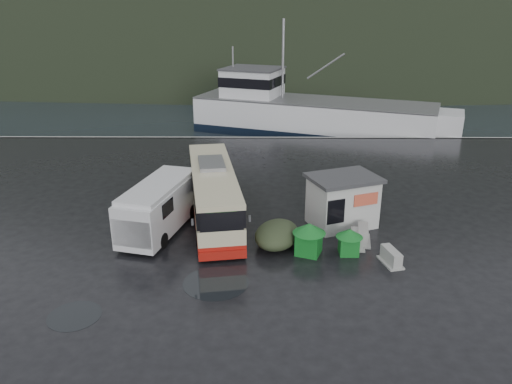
{
  "coord_description": "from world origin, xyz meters",
  "views": [
    {
      "loc": [
        1.32,
        -24.0,
        11.54
      ],
      "look_at": [
        1.14,
        1.72,
        1.7
      ],
      "focal_mm": 35.0,
      "sensor_mm": 36.0,
      "label": 1
    }
  ],
  "objects_px": {
    "ticket_kiosk": "(341,224)",
    "jersey_barrier_a": "(362,242)",
    "dome_tent": "(277,245)",
    "waste_bin_left": "(348,253)",
    "jersey_barrier_c": "(356,246)",
    "jersey_barrier_b": "(390,263)",
    "waste_bin_right": "(308,253)",
    "fishing_trawler": "(312,121)",
    "white_van": "(161,230)",
    "coach_bus": "(214,217)"
  },
  "relations": [
    {
      "from": "fishing_trawler",
      "to": "jersey_barrier_b",
      "type": "bearing_deg",
      "value": -67.98
    },
    {
      "from": "waste_bin_left",
      "to": "jersey_barrier_b",
      "type": "bearing_deg",
      "value": -28.21
    },
    {
      "from": "waste_bin_right",
      "to": "dome_tent",
      "type": "xyz_separation_m",
      "value": [
        -1.51,
        0.87,
        0.0
      ]
    },
    {
      "from": "white_van",
      "to": "waste_bin_left",
      "type": "distance_m",
      "value": 10.0
    },
    {
      "from": "waste_bin_left",
      "to": "jersey_barrier_c",
      "type": "height_order",
      "value": "waste_bin_left"
    },
    {
      "from": "coach_bus",
      "to": "ticket_kiosk",
      "type": "xyz_separation_m",
      "value": [
        7.1,
        -0.96,
        0.0
      ]
    },
    {
      "from": "dome_tent",
      "to": "waste_bin_left",
      "type": "bearing_deg",
      "value": -14.09
    },
    {
      "from": "jersey_barrier_a",
      "to": "fishing_trawler",
      "type": "distance_m",
      "value": 27.88
    },
    {
      "from": "waste_bin_right",
      "to": "jersey_barrier_b",
      "type": "distance_m",
      "value": 3.91
    },
    {
      "from": "white_van",
      "to": "ticket_kiosk",
      "type": "distance_m",
      "value": 9.85
    },
    {
      "from": "waste_bin_right",
      "to": "jersey_barrier_c",
      "type": "xyz_separation_m",
      "value": [
        2.48,
        0.84,
        0.0
      ]
    },
    {
      "from": "dome_tent",
      "to": "white_van",
      "type": "bearing_deg",
      "value": 164.17
    },
    {
      "from": "dome_tent",
      "to": "ticket_kiosk",
      "type": "distance_m",
      "value": 4.43
    },
    {
      "from": "waste_bin_right",
      "to": "fishing_trawler",
      "type": "distance_m",
      "value": 29.32
    },
    {
      "from": "coach_bus",
      "to": "white_van",
      "type": "height_order",
      "value": "coach_bus"
    },
    {
      "from": "jersey_barrier_c",
      "to": "jersey_barrier_b",
      "type": "bearing_deg",
      "value": -54.67
    },
    {
      "from": "ticket_kiosk",
      "to": "jersey_barrier_c",
      "type": "height_order",
      "value": "ticket_kiosk"
    },
    {
      "from": "ticket_kiosk",
      "to": "jersey_barrier_c",
      "type": "relative_size",
      "value": 2.41
    },
    {
      "from": "coach_bus",
      "to": "dome_tent",
      "type": "relative_size",
      "value": 3.61
    },
    {
      "from": "coach_bus",
      "to": "dome_tent",
      "type": "height_order",
      "value": "coach_bus"
    },
    {
      "from": "waste_bin_right",
      "to": "fishing_trawler",
      "type": "height_order",
      "value": "fishing_trawler"
    },
    {
      "from": "waste_bin_right",
      "to": "jersey_barrier_a",
      "type": "xyz_separation_m",
      "value": [
        2.89,
        1.28,
        0.0
      ]
    },
    {
      "from": "white_van",
      "to": "fishing_trawler",
      "type": "distance_m",
      "value": 28.65
    },
    {
      "from": "jersey_barrier_c",
      "to": "waste_bin_left",
      "type": "bearing_deg",
      "value": -122.13
    },
    {
      "from": "dome_tent",
      "to": "jersey_barrier_c",
      "type": "height_order",
      "value": "dome_tent"
    },
    {
      "from": "dome_tent",
      "to": "jersey_barrier_a",
      "type": "relative_size",
      "value": 1.88
    },
    {
      "from": "white_van",
      "to": "ticket_kiosk",
      "type": "xyz_separation_m",
      "value": [
        9.81,
        0.79,
        0.0
      ]
    },
    {
      "from": "white_van",
      "to": "jersey_barrier_b",
      "type": "distance_m",
      "value": 12.03
    },
    {
      "from": "dome_tent",
      "to": "jersey_barrier_c",
      "type": "distance_m",
      "value": 4.0
    },
    {
      "from": "waste_bin_left",
      "to": "dome_tent",
      "type": "distance_m",
      "value": 3.57
    },
    {
      "from": "dome_tent",
      "to": "jersey_barrier_a",
      "type": "distance_m",
      "value": 4.42
    },
    {
      "from": "white_van",
      "to": "jersey_barrier_a",
      "type": "height_order",
      "value": "white_van"
    },
    {
      "from": "ticket_kiosk",
      "to": "jersey_barrier_b",
      "type": "xyz_separation_m",
      "value": [
        1.66,
        -4.39,
        0.0
      ]
    },
    {
      "from": "ticket_kiosk",
      "to": "jersey_barrier_c",
      "type": "distance_m",
      "value": 2.59
    },
    {
      "from": "ticket_kiosk",
      "to": "jersey_barrier_a",
      "type": "bearing_deg",
      "value": -91.33
    },
    {
      "from": "white_van",
      "to": "waste_bin_left",
      "type": "bearing_deg",
      "value": -0.94
    },
    {
      "from": "dome_tent",
      "to": "fishing_trawler",
      "type": "height_order",
      "value": "fishing_trawler"
    },
    {
      "from": "white_van",
      "to": "waste_bin_right",
      "type": "xyz_separation_m",
      "value": [
        7.7,
        -2.62,
        0.0
      ]
    },
    {
      "from": "white_van",
      "to": "jersey_barrier_c",
      "type": "relative_size",
      "value": 4.34
    },
    {
      "from": "jersey_barrier_b",
      "to": "ticket_kiosk",
      "type": "bearing_deg",
      "value": 110.74
    },
    {
      "from": "dome_tent",
      "to": "ticket_kiosk",
      "type": "height_order",
      "value": "ticket_kiosk"
    },
    {
      "from": "jersey_barrier_c",
      "to": "ticket_kiosk",
      "type": "bearing_deg",
      "value": 98.17
    },
    {
      "from": "fishing_trawler",
      "to": "white_van",
      "type": "bearing_deg",
      "value": -91.42
    },
    {
      "from": "waste_bin_right",
      "to": "jersey_barrier_b",
      "type": "relative_size",
      "value": 1.11
    },
    {
      "from": "dome_tent",
      "to": "fishing_trawler",
      "type": "xyz_separation_m",
      "value": [
        4.59,
        28.29,
        0.0
      ]
    },
    {
      "from": "jersey_barrier_a",
      "to": "dome_tent",
      "type": "bearing_deg",
      "value": -174.6
    },
    {
      "from": "jersey_barrier_a",
      "to": "white_van",
      "type": "bearing_deg",
      "value": 172.79
    },
    {
      "from": "coach_bus",
      "to": "waste_bin_left",
      "type": "xyz_separation_m",
      "value": [
        6.94,
        -4.37,
        0.0
      ]
    },
    {
      "from": "ticket_kiosk",
      "to": "fishing_trawler",
      "type": "relative_size",
      "value": 0.12
    },
    {
      "from": "jersey_barrier_a",
      "to": "fishing_trawler",
      "type": "xyz_separation_m",
      "value": [
        0.2,
        27.88,
        0.0
      ]
    }
  ]
}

